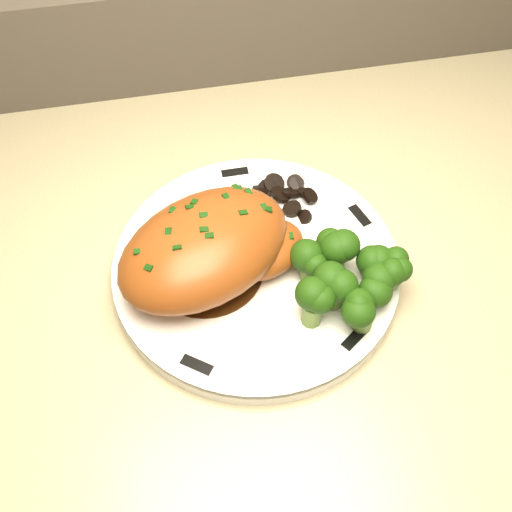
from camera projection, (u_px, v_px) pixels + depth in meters
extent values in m
cylinder|color=white|center=(256.00, 268.00, 0.57)|extent=(0.28, 0.28, 0.02)
cube|color=black|center=(235.00, 172.00, 0.62)|extent=(0.03, 0.01, 0.00)
cube|color=black|center=(134.00, 250.00, 0.57)|extent=(0.02, 0.03, 0.00)
cube|color=black|center=(197.00, 365.00, 0.50)|extent=(0.03, 0.02, 0.00)
cube|color=black|center=(355.00, 338.00, 0.52)|extent=(0.03, 0.02, 0.00)
cube|color=black|center=(360.00, 216.00, 0.59)|extent=(0.02, 0.03, 0.00)
cylinder|color=#341B09|center=(207.00, 269.00, 0.56)|extent=(0.10, 0.10, 0.00)
ellipsoid|color=#984A1A|center=(204.00, 248.00, 0.53)|extent=(0.19, 0.17, 0.06)
ellipsoid|color=#984A1A|center=(266.00, 249.00, 0.55)|extent=(0.09, 0.08, 0.03)
cube|color=#10350B|center=(149.00, 255.00, 0.50)|extent=(0.01, 0.01, 0.00)
cube|color=#10350B|center=(169.00, 240.00, 0.50)|extent=(0.01, 0.01, 0.00)
cube|color=#10350B|center=(188.00, 227.00, 0.51)|extent=(0.01, 0.01, 0.00)
cube|color=#10350B|center=(207.00, 216.00, 0.51)|extent=(0.01, 0.01, 0.00)
cube|color=#10350B|center=(226.00, 207.00, 0.52)|extent=(0.01, 0.01, 0.00)
cube|color=#10350B|center=(245.00, 199.00, 0.53)|extent=(0.01, 0.01, 0.00)
cylinder|color=black|center=(301.00, 195.00, 0.61)|extent=(0.01, 0.01, 0.01)
cylinder|color=black|center=(298.00, 188.00, 0.61)|extent=(0.02, 0.02, 0.01)
cylinder|color=black|center=(292.00, 183.00, 0.61)|extent=(0.02, 0.02, 0.01)
cylinder|color=black|center=(283.00, 185.00, 0.61)|extent=(0.02, 0.02, 0.01)
cylinder|color=black|center=(273.00, 182.00, 0.61)|extent=(0.02, 0.02, 0.01)
cylinder|color=black|center=(262.00, 182.00, 0.61)|extent=(0.02, 0.02, 0.01)
cylinder|color=black|center=(253.00, 189.00, 0.61)|extent=(0.02, 0.02, 0.01)
cylinder|color=black|center=(246.00, 191.00, 0.61)|extent=(0.02, 0.02, 0.00)
cylinder|color=black|center=(242.00, 195.00, 0.60)|extent=(0.02, 0.02, 0.01)
cylinder|color=black|center=(241.00, 204.00, 0.60)|extent=(0.02, 0.02, 0.01)
cylinder|color=black|center=(244.00, 207.00, 0.59)|extent=(0.02, 0.02, 0.01)
cylinder|color=black|center=(251.00, 209.00, 0.59)|extent=(0.03, 0.03, 0.01)
cylinder|color=black|center=(260.00, 216.00, 0.59)|extent=(0.03, 0.03, 0.01)
cylinder|color=black|center=(270.00, 214.00, 0.59)|extent=(0.02, 0.02, 0.01)
cylinder|color=black|center=(281.00, 210.00, 0.59)|extent=(0.02, 0.02, 0.02)
cylinder|color=black|center=(290.00, 211.00, 0.59)|extent=(0.03, 0.03, 0.02)
cylinder|color=black|center=(298.00, 204.00, 0.60)|extent=(0.03, 0.03, 0.01)
cylinder|color=black|center=(302.00, 197.00, 0.60)|extent=(0.03, 0.03, 0.01)
cylinder|color=olive|center=(309.00, 269.00, 0.54)|extent=(0.02, 0.02, 0.02)
sphere|color=black|center=(310.00, 259.00, 0.53)|extent=(0.03, 0.03, 0.03)
cylinder|color=olive|center=(336.00, 256.00, 0.55)|extent=(0.02, 0.02, 0.02)
sphere|color=black|center=(338.00, 246.00, 0.54)|extent=(0.03, 0.03, 0.03)
cylinder|color=olive|center=(370.00, 263.00, 0.55)|extent=(0.02, 0.02, 0.02)
sphere|color=black|center=(372.00, 253.00, 0.54)|extent=(0.03, 0.03, 0.03)
cylinder|color=olive|center=(333.00, 296.00, 0.53)|extent=(0.02, 0.02, 0.02)
sphere|color=black|center=(335.00, 286.00, 0.52)|extent=(0.03, 0.03, 0.03)
cylinder|color=olive|center=(370.00, 294.00, 0.53)|extent=(0.02, 0.02, 0.02)
sphere|color=black|center=(373.00, 284.00, 0.52)|extent=(0.03, 0.03, 0.03)
cylinder|color=olive|center=(391.00, 277.00, 0.54)|extent=(0.02, 0.02, 0.02)
sphere|color=black|center=(394.00, 267.00, 0.53)|extent=(0.03, 0.03, 0.03)
cylinder|color=olive|center=(312.00, 314.00, 0.52)|extent=(0.02, 0.02, 0.02)
sphere|color=black|center=(313.00, 304.00, 0.51)|extent=(0.03, 0.03, 0.03)
cylinder|color=olive|center=(363.00, 319.00, 0.52)|extent=(0.02, 0.02, 0.02)
sphere|color=black|center=(365.00, 310.00, 0.50)|extent=(0.03, 0.03, 0.03)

